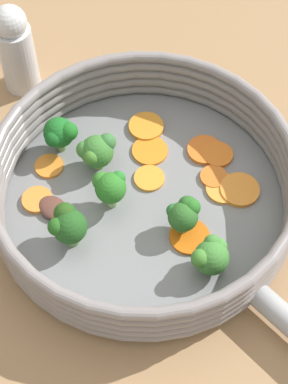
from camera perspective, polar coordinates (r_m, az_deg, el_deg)
ground_plane at (r=0.70m, az=0.00°, el=-1.16°), size 4.00×4.00×0.00m
skillet at (r=0.69m, az=0.00°, el=-0.92°), size 0.31×0.31×0.01m
skillet_rim_wall at (r=0.66m, az=0.00°, el=0.81°), size 0.32×0.32×0.06m
skillet_rivet_left at (r=0.63m, az=7.31°, el=-10.16°), size 0.01×0.01×0.01m
skillet_rivet_right at (r=0.65m, az=10.78°, el=-6.80°), size 0.01×0.01×0.01m
carrot_slice_0 at (r=0.74m, az=0.19°, el=5.83°), size 0.05×0.05×0.01m
carrot_slice_1 at (r=0.72m, az=0.52°, el=3.69°), size 0.05×0.05×0.00m
carrot_slice_2 at (r=0.69m, az=-9.47°, el=-0.70°), size 0.04×0.04×0.01m
carrot_slice_3 at (r=0.67m, az=4.07°, el=-3.97°), size 0.05×0.05×0.00m
carrot_slice_4 at (r=0.70m, az=8.51°, el=0.19°), size 0.05×0.05×0.01m
carrot_slice_5 at (r=0.73m, az=5.41°, el=3.74°), size 0.05×0.05×0.00m
carrot_slice_6 at (r=0.70m, az=0.47°, el=1.23°), size 0.04×0.04×0.00m
carrot_slice_7 at (r=0.70m, az=7.08°, el=0.31°), size 0.05×0.05×0.00m
carrot_slice_8 at (r=0.71m, az=6.20°, el=1.35°), size 0.04×0.04×0.00m
carrot_slice_9 at (r=0.72m, az=-8.43°, el=2.29°), size 0.03×0.03×0.00m
carrot_slice_10 at (r=0.72m, az=6.56°, el=3.32°), size 0.03×0.03×0.01m
broccoli_floret_0 at (r=0.64m, az=-6.79°, el=-2.86°), size 0.04×0.04×0.05m
broccoli_floret_1 at (r=0.71m, az=-7.50°, el=5.19°), size 0.04×0.04×0.05m
broccoli_floret_2 at (r=0.65m, az=3.58°, el=-1.97°), size 0.03×0.04×0.04m
broccoli_floret_3 at (r=0.63m, az=5.95°, el=-5.70°), size 0.04×0.04×0.04m
broccoli_floret_4 at (r=0.69m, az=-4.24°, el=3.66°), size 0.04×0.04×0.05m
broccoli_floret_5 at (r=0.66m, az=-3.06°, el=0.45°), size 0.04×0.04×0.05m
mushroom_piece_0 at (r=0.68m, az=-8.08°, el=-1.41°), size 0.04×0.04×0.01m
salt_shaker at (r=0.78m, az=-11.31°, el=12.35°), size 0.04×0.04×0.12m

